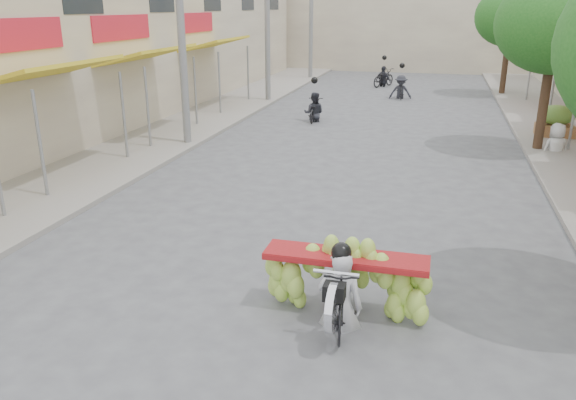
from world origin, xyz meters
The scene contains 14 objects.
sidewalk_left centered at (-7.00, 15.00, 0.06)m, with size 4.00×60.00×0.12m, color gray.
shophouse_row_left centered at (-11.98, 13.98, 3.00)m, with size 9.77×40.00×6.00m.
far_building centered at (0.00, 38.00, 3.50)m, with size 20.00×6.00×7.00m, color #BEB096.
utility_pole_mid centered at (-5.40, 12.00, 4.03)m, with size 0.60×0.24×8.00m.
utility_pole_far centered at (-5.40, 21.00, 4.03)m, with size 0.60×0.24×8.00m.
utility_pole_back centered at (-5.40, 30.00, 4.03)m, with size 0.60×0.24×8.00m.
street_tree_mid centered at (5.40, 14.00, 3.78)m, with size 3.40×3.40×5.25m.
street_tree_far centered at (5.40, 26.00, 3.78)m, with size 3.40×3.40×5.25m.
produce_crate_far centered at (6.20, 16.00, 0.71)m, with size 1.20×0.88×1.16m.
banana_motorbike centered at (1.22, 2.73, 0.72)m, with size 2.35×1.85×2.17m.
pedestrian centered at (5.89, 13.83, 0.96)m, with size 0.95×0.76×1.68m.
bg_motorbike_a centered at (-2.32, 17.00, 0.76)m, with size 0.82×1.54×1.95m.
bg_motorbike_b centered at (0.53, 23.57, 0.88)m, with size 1.13×1.54×1.95m.
bg_motorbike_c centered at (-0.72, 27.69, 0.78)m, with size 1.38×1.85×1.95m.
Camera 1 is at (2.29, -4.32, 4.29)m, focal length 35.00 mm.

